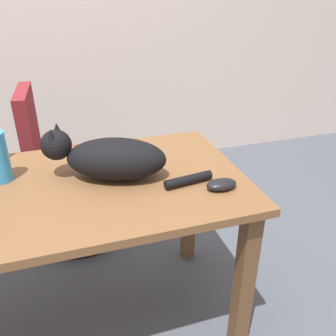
# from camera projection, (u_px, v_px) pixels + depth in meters

# --- Properties ---
(ground_plane) EXTENTS (8.00, 8.00, 0.00)m
(ground_plane) POSITION_uv_depth(u_px,v_px,m) (56.00, 331.00, 1.56)
(ground_plane) COLOR #474C56
(desk) EXTENTS (1.54, 0.70, 0.70)m
(desk) POSITION_uv_depth(u_px,v_px,m) (32.00, 215.00, 1.28)
(desk) COLOR brown
(desk) RESTS_ON ground_plane
(office_chair) EXTENTS (0.48, 0.48, 0.88)m
(office_chair) POSITION_uv_depth(u_px,v_px,m) (65.00, 180.00, 1.99)
(office_chair) COLOR black
(office_chair) RESTS_ON ground_plane
(cat) EXTENTS (0.57, 0.31, 0.20)m
(cat) POSITION_uv_depth(u_px,v_px,m) (110.00, 157.00, 1.29)
(cat) COLOR black
(cat) RESTS_ON desk
(computer_mouse) EXTENTS (0.11, 0.06, 0.04)m
(computer_mouse) POSITION_uv_depth(u_px,v_px,m) (222.00, 184.00, 1.24)
(computer_mouse) COLOR black
(computer_mouse) RESTS_ON desk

